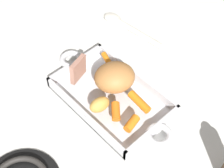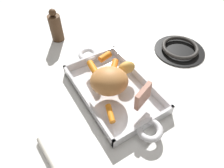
# 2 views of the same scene
# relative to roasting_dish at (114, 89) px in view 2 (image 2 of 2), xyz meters

# --- Properties ---
(ground_plane) EXTENTS (1.99, 1.99, 0.00)m
(ground_plane) POSITION_rel_roasting_dish_xyz_m (0.00, 0.00, -0.01)
(ground_plane) COLOR silver
(roasting_dish) EXTENTS (0.43, 0.20, 0.04)m
(roasting_dish) POSITION_rel_roasting_dish_xyz_m (0.00, 0.00, 0.00)
(roasting_dish) COLOR silver
(roasting_dish) RESTS_ON ground_plane
(pork_roast) EXTENTS (0.14, 0.15, 0.07)m
(pork_roast) POSITION_rel_roasting_dish_xyz_m (-0.01, 0.02, 0.06)
(pork_roast) COLOR #B6773E
(pork_roast) RESTS_ON roasting_dish
(roast_slice_thin) EXTENTS (0.03, 0.07, 0.07)m
(roast_slice_thin) POSITION_rel_roasting_dish_xyz_m (-0.10, -0.03, 0.06)
(roast_slice_thin) COLOR tan
(roast_slice_thin) RESTS_ON roasting_dish
(baby_carrot_southeast) EXTENTS (0.03, 0.05, 0.02)m
(baby_carrot_southeast) POSITION_rel_roasting_dish_xyz_m (0.12, -0.04, 0.04)
(baby_carrot_southeast) COLOR orange
(baby_carrot_southeast) RESTS_ON roasting_dish
(baby_carrot_southwest) EXTENTS (0.06, 0.03, 0.02)m
(baby_carrot_southwest) POSITION_rel_roasting_dish_xyz_m (-0.09, 0.07, 0.03)
(baby_carrot_southwest) COLOR orange
(baby_carrot_southwest) RESTS_ON roasting_dish
(baby_carrot_center_right) EXTENTS (0.07, 0.03, 0.02)m
(baby_carrot_center_right) POSITION_rel_roasting_dish_xyz_m (0.08, 0.03, 0.03)
(baby_carrot_center_right) COLOR orange
(baby_carrot_center_right) RESTS_ON roasting_dish
(baby_carrot_long) EXTENTS (0.05, 0.05, 0.03)m
(baby_carrot_long) POSITION_rel_roasting_dish_xyz_m (0.06, -0.04, 0.03)
(baby_carrot_long) COLOR orange
(baby_carrot_long) RESTS_ON roasting_dish
(potato_golden_small) EXTENTS (0.05, 0.06, 0.04)m
(potato_golden_small) POSITION_rel_roasting_dish_xyz_m (0.02, -0.06, 0.05)
(potato_golden_small) COLOR gold
(potato_golden_small) RESTS_ON roasting_dish
(stove_burner_rear) EXTENTS (0.19, 0.19, 0.02)m
(stove_burner_rear) POSITION_rel_roasting_dish_xyz_m (0.04, -0.33, -0.00)
(stove_burner_rear) COLOR black
(stove_burner_rear) RESTS_ON ground_plane
(pepper_mill) EXTENTS (0.05, 0.05, 0.13)m
(pepper_mill) POSITION_rel_roasting_dish_xyz_m (0.36, 0.04, 0.05)
(pepper_mill) COLOR #4C331E
(pepper_mill) RESTS_ON ground_plane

